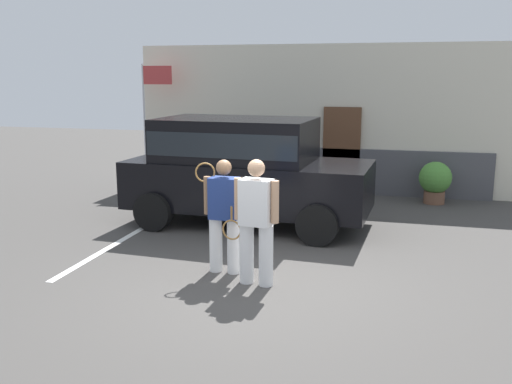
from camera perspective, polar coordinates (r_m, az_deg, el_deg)
ground_plane at (r=8.04m, az=-0.21°, el=-9.15°), size 40.00×40.00×0.00m
parking_stripe_0 at (r=10.36m, az=-13.16°, el=-4.63°), size 0.12×4.40×0.01m
house_frontage at (r=14.14m, az=6.88°, el=6.85°), size 9.43×0.40×3.58m
parked_suv at (r=10.88m, az=-1.30°, el=2.63°), size 4.69×2.35×2.05m
tennis_player_man at (r=8.25m, az=-3.22°, el=-2.23°), size 0.76×0.28×1.68m
tennis_player_woman at (r=7.76m, az=-0.01°, el=-2.90°), size 0.89×0.33×1.75m
potted_plant_by_porch at (r=13.39m, az=17.52°, el=1.12°), size 0.72×0.72×0.95m
flag_pole at (r=14.67m, az=-10.53°, el=8.76°), size 0.80×0.05×3.12m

